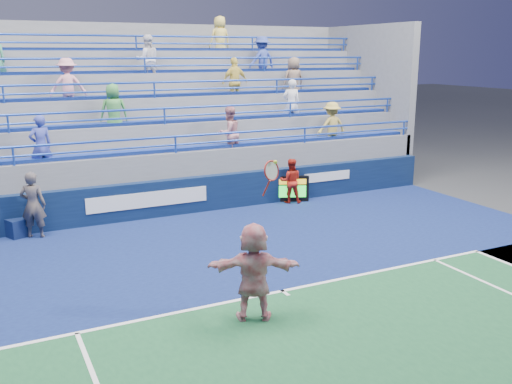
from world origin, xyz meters
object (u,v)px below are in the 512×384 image
judge_chair (17,226)px  line_judge (33,205)px  ball_girl (291,181)px  tennis_player (254,272)px  serve_speed_board (290,189)px

judge_chair → line_judge: bearing=-33.8°
judge_chair → ball_girl: (8.27, -0.14, 0.45)m
tennis_player → line_judge: bearing=114.5°
serve_speed_board → line_judge: 7.91m
serve_speed_board → line_judge: bearing=-178.0°
judge_chair → line_judge: 0.79m
serve_speed_board → judge_chair: judge_chair is taller
judge_chair → tennis_player: 7.98m
judge_chair → ball_girl: size_ratio=0.61×
judge_chair → ball_girl: 8.28m
judge_chair → line_judge: size_ratio=0.50×
tennis_player → serve_speed_board: bearing=56.1°
serve_speed_board → tennis_player: tennis_player is taller
line_judge → ball_girl: bearing=-156.6°
line_judge → ball_girl: size_ratio=1.22×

